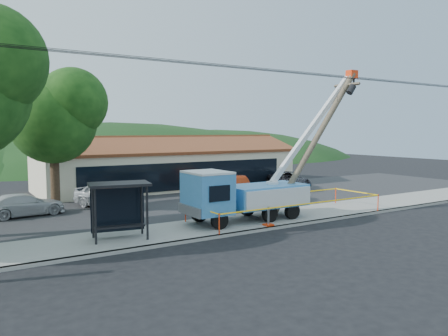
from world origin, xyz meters
TOP-DOWN VIEW (x-y plane):
  - ground at (0.00, 0.00)m, footprint 120.00×120.00m
  - curb at (0.00, 2.10)m, footprint 60.00×0.25m
  - sidewalk at (0.00, 4.00)m, footprint 60.00×4.00m
  - parking_lot at (0.00, 12.00)m, footprint 60.00×12.00m
  - strip_mall at (4.00, 19.98)m, footprint 22.50×8.53m
  - tree_lot at (-7.00, 13.00)m, footprint 6.30×5.60m
  - hill_center at (10.00, 55.00)m, footprint 89.60×64.00m
  - hill_east at (30.00, 55.00)m, footprint 72.80×52.00m
  - utility_truck at (1.16, 4.13)m, footprint 11.85×3.85m
  - leaning_pole at (6.35, 3.83)m, footprint 6.71×2.01m
  - bus_shelter at (-5.97, 4.03)m, footprint 2.94×2.11m
  - caution_tape at (4.04, 3.87)m, footprint 11.60×3.56m
  - car_silver at (-3.83, 12.47)m, footprint 4.08×5.25m
  - car_red at (5.52, 11.55)m, footprint 2.96×5.11m
  - car_white at (-8.90, 12.31)m, footprint 4.77×2.47m
  - car_dark at (12.13, 13.21)m, footprint 3.97×5.75m

SIDE VIEW (x-z plane):
  - ground at x=0.00m, z-range 0.00..0.00m
  - hill_center at x=10.00m, z-range -16.00..16.00m
  - hill_east at x=30.00m, z-range -13.00..13.00m
  - car_silver at x=-3.83m, z-range -0.83..0.83m
  - car_red at x=5.52m, z-range -0.80..0.80m
  - car_white at x=-8.90m, z-range -0.66..0.66m
  - car_dark at x=12.13m, z-range -0.73..0.73m
  - parking_lot at x=0.00m, z-range 0.00..0.10m
  - curb at x=0.00m, z-range 0.00..0.15m
  - sidewalk at x=0.00m, z-range 0.00..0.15m
  - caution_tape at x=4.04m, z-range 0.40..1.43m
  - utility_truck at x=1.16m, z-range -2.66..6.07m
  - strip_mall at x=4.00m, z-range -0.46..4.22m
  - bus_shelter at x=-5.97m, z-range 0.76..3.35m
  - leaning_pole at x=6.35m, z-range 0.49..9.19m
  - tree_lot at x=-7.00m, z-range 1.74..10.68m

